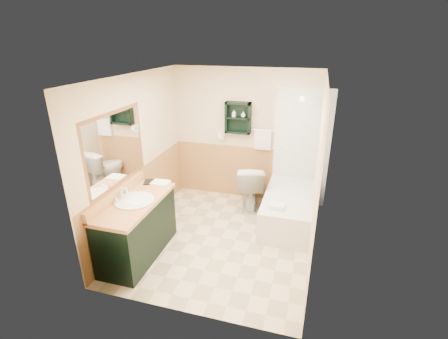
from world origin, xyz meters
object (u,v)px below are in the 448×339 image
bathtub (288,209)px  soap_bottle_a (234,115)px  wall_shelf (238,118)px  toilet (250,186)px  vanity (137,228)px  hair_dryer (222,135)px  vanity_book (144,176)px  soap_bottle_b (243,115)px

bathtub → soap_bottle_a: soap_bottle_a is taller
wall_shelf → bathtub: bearing=-33.2°
toilet → bathtub: bearing=138.6°
bathtub → vanity: bearing=-143.4°
hair_dryer → toilet: size_ratio=0.29×
vanity_book → bathtub: bearing=3.1°
bathtub → hair_dryer: bearing=152.3°
bathtub → vanity_book: bearing=-157.6°
toilet → soap_bottle_a: (-0.37, 0.28, 1.19)m
wall_shelf → vanity_book: wall_shelf is taller
bathtub → soap_bottle_a: size_ratio=12.21×
vanity_book → soap_bottle_b: soap_bottle_b is taller
vanity_book → soap_bottle_b: size_ratio=1.93×
toilet → vanity_book: (-1.36, -1.24, 0.54)m
wall_shelf → soap_bottle_b: size_ratio=5.37×
wall_shelf → soap_bottle_a: wall_shelf is taller
vanity_book → soap_bottle_a: (0.99, 1.52, 0.65)m
hair_dryer → vanity: bearing=-105.7°
hair_dryer → bathtub: size_ratio=0.16×
soap_bottle_a → soap_bottle_b: (0.17, 0.00, 0.01)m
toilet → vanity_book: vanity_book is taller
soap_bottle_a → vanity_book: bearing=-123.0°
toilet → soap_bottle_b: 1.25m
bathtub → soap_bottle_b: size_ratio=14.64×
hair_dryer → vanity: hair_dryer is taller
bathtub → soap_bottle_a: bearing=148.7°
vanity → soap_bottle_a: (0.82, 2.09, 1.17)m
wall_shelf → hair_dryer: wall_shelf is taller
wall_shelf → bathtub: (1.03, -0.67, -1.30)m
bathtub → soap_bottle_b: 1.77m
wall_shelf → bathtub: 1.78m
vanity_book → vanity: bearing=-93.1°
vanity → soap_bottle_b: soap_bottle_b is taller
wall_shelf → vanity: bearing=-113.1°
vanity → soap_bottle_b: bearing=64.6°
hair_dryer → bathtub: bearing=-27.7°
wall_shelf → vanity: size_ratio=0.41×
bathtub → soap_bottle_a: (-1.10, 0.67, 1.34)m
wall_shelf → toilet: 1.22m
wall_shelf → toilet: size_ratio=0.67×
hair_dryer → soap_bottle_a: soap_bottle_a is taller
bathtub → soap_bottle_b: soap_bottle_b is taller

